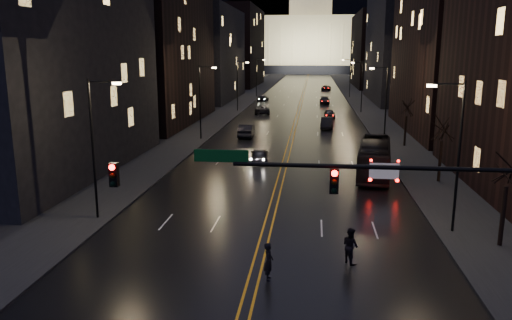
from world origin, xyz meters
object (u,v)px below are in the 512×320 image
(oncoming_car_a, at_px, (259,155))
(pedestrian_b, at_px, (350,246))
(traffic_signal, at_px, (396,195))
(oncoming_car_b, at_px, (247,131))
(receding_car_a, at_px, (327,123))
(bus, at_px, (375,158))
(pedestrian_a, at_px, (269,262))

(oncoming_car_a, relative_size, pedestrian_b, 2.16)
(traffic_signal, bearing_deg, pedestrian_b, 104.00)
(oncoming_car_b, height_order, receding_car_a, oncoming_car_b)
(bus, distance_m, oncoming_car_b, 23.07)
(bus, xyz_separation_m, oncoming_car_a, (-10.53, 4.19, -0.81))
(traffic_signal, height_order, pedestrian_b, traffic_signal)
(traffic_signal, height_order, oncoming_car_b, traffic_signal)
(oncoming_car_b, bearing_deg, pedestrian_a, 97.78)
(oncoming_car_b, xyz_separation_m, receding_car_a, (10.29, 8.43, -0.05))
(traffic_signal, xyz_separation_m, receding_car_a, (-1.31, 51.04, -4.32))
(receding_car_a, relative_size, pedestrian_b, 2.51)
(oncoming_car_b, bearing_deg, pedestrian_b, 104.08)
(pedestrian_b, bearing_deg, oncoming_car_b, -20.88)
(traffic_signal, height_order, receding_car_a, traffic_signal)
(bus, distance_m, pedestrian_b, 19.39)
(traffic_signal, height_order, pedestrian_a, traffic_signal)
(pedestrian_a, height_order, pedestrian_b, pedestrian_b)
(receding_car_a, bearing_deg, bus, -79.40)
(traffic_signal, distance_m, receding_car_a, 51.24)
(oncoming_car_a, bearing_deg, traffic_signal, 100.77)
(oncoming_car_a, bearing_deg, pedestrian_a, 91.34)
(bus, height_order, oncoming_car_b, bus)
(oncoming_car_b, bearing_deg, traffic_signal, 103.92)
(oncoming_car_b, bearing_deg, oncoming_car_a, 101.27)
(bus, xyz_separation_m, pedestrian_a, (-7.32, -21.48, -0.58))
(traffic_signal, height_order, bus, traffic_signal)
(traffic_signal, bearing_deg, oncoming_car_a, 106.55)
(bus, xyz_separation_m, oncoming_car_b, (-13.73, 18.53, -0.68))
(traffic_signal, bearing_deg, bus, 84.97)
(receding_car_a, height_order, pedestrian_a, pedestrian_a)
(oncoming_car_b, height_order, pedestrian_b, pedestrian_b)
(oncoming_car_a, bearing_deg, oncoming_car_b, -83.19)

